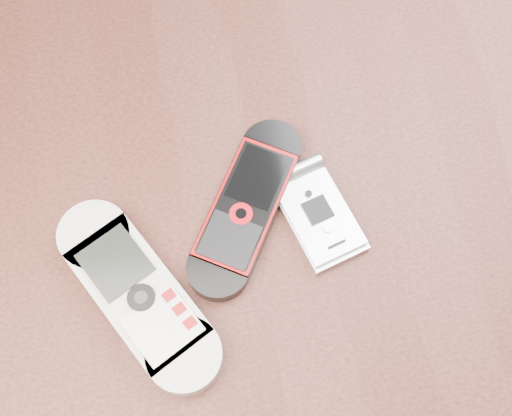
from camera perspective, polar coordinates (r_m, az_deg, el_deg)
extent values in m
plane|color=#472B19|center=(1.29, -0.22, -12.80)|extent=(4.00, 4.00, 0.00)
cube|color=black|center=(0.58, -0.49, -1.10)|extent=(1.20, 0.80, 0.03)
cube|color=silver|center=(0.54, -9.42, -6.82)|extent=(0.13, 0.18, 0.02)
cube|color=black|center=(0.55, -0.81, 0.09)|extent=(0.12, 0.16, 0.02)
cube|color=silver|center=(0.55, 5.02, -0.60)|extent=(0.07, 0.10, 0.01)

